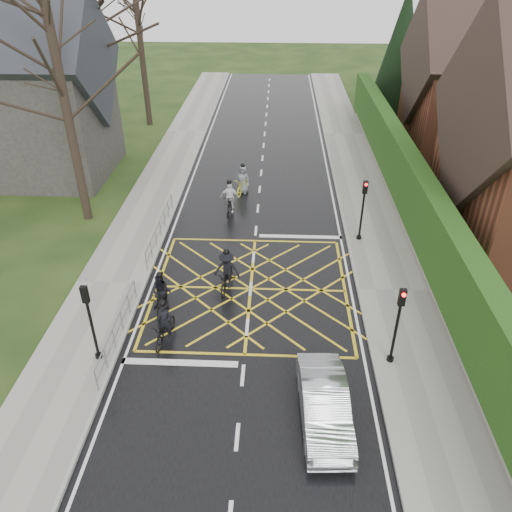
# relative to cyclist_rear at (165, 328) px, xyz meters

# --- Properties ---
(ground) EXTENTS (120.00, 120.00, 0.00)m
(ground) POSITION_rel_cyclist_rear_xyz_m (2.95, 3.33, -0.57)
(ground) COLOR black
(ground) RESTS_ON ground
(road) EXTENTS (9.00, 80.00, 0.01)m
(road) POSITION_rel_cyclist_rear_xyz_m (2.95, 3.33, -0.57)
(road) COLOR black
(road) RESTS_ON ground
(sidewalk_right) EXTENTS (3.00, 80.00, 0.15)m
(sidewalk_right) POSITION_rel_cyclist_rear_xyz_m (8.95, 3.33, -0.50)
(sidewalk_right) COLOR gray
(sidewalk_right) RESTS_ON ground
(sidewalk_left) EXTENTS (3.00, 80.00, 0.15)m
(sidewalk_left) POSITION_rel_cyclist_rear_xyz_m (-3.05, 3.33, -0.50)
(sidewalk_left) COLOR gray
(sidewalk_left) RESTS_ON ground
(stone_wall) EXTENTS (0.50, 38.00, 0.70)m
(stone_wall) POSITION_rel_cyclist_rear_xyz_m (10.70, 9.33, -0.22)
(stone_wall) COLOR slate
(stone_wall) RESTS_ON ground
(hedge) EXTENTS (0.90, 38.00, 2.80)m
(hedge) POSITION_rel_cyclist_rear_xyz_m (10.70, 9.33, 1.53)
(hedge) COLOR #1A3B10
(hedge) RESTS_ON stone_wall
(house_far) EXTENTS (9.80, 8.80, 10.30)m
(house_far) POSITION_rel_cyclist_rear_xyz_m (17.71, 21.33, 3.79)
(house_far) COLOR brown
(house_far) RESTS_ON ground
(conifer) EXTENTS (4.60, 4.60, 10.00)m
(conifer) POSITION_rel_cyclist_rear_xyz_m (13.70, 29.33, 4.42)
(conifer) COLOR black
(conifer) RESTS_ON ground
(church) EXTENTS (8.80, 7.80, 11.00)m
(church) POSITION_rel_cyclist_rear_xyz_m (-10.58, 15.33, 4.35)
(church) COLOR #2D2B28
(church) RESTS_ON ground
(tree_near) EXTENTS (9.24, 9.24, 11.44)m
(tree_near) POSITION_rel_cyclist_rear_xyz_m (-6.05, 9.33, 7.34)
(tree_near) COLOR black
(tree_near) RESTS_ON ground
(tree_mid) EXTENTS (10.08, 10.08, 12.48)m
(tree_mid) POSITION_rel_cyclist_rear_xyz_m (-7.05, 17.33, 8.06)
(tree_mid) COLOR black
(tree_mid) RESTS_ON ground
(tree_far) EXTENTS (8.40, 8.40, 10.40)m
(tree_far) POSITION_rel_cyclist_rear_xyz_m (-6.35, 25.33, 6.62)
(tree_far) COLOR black
(tree_far) RESTS_ON ground
(railing_south) EXTENTS (0.05, 5.04, 1.03)m
(railing_south) POSITION_rel_cyclist_rear_xyz_m (-1.70, -0.17, 0.21)
(railing_south) COLOR slate
(railing_south) RESTS_ON ground
(railing_north) EXTENTS (0.05, 6.04, 1.03)m
(railing_north) POSITION_rel_cyclist_rear_xyz_m (-1.70, 7.33, 0.21)
(railing_north) COLOR slate
(railing_north) RESTS_ON ground
(traffic_light_ne) EXTENTS (0.24, 0.31, 3.21)m
(traffic_light_ne) POSITION_rel_cyclist_rear_xyz_m (8.05, 7.52, 1.09)
(traffic_light_ne) COLOR black
(traffic_light_ne) RESTS_ON ground
(traffic_light_se) EXTENTS (0.24, 0.31, 3.21)m
(traffic_light_se) POSITION_rel_cyclist_rear_xyz_m (8.05, -0.88, 1.09)
(traffic_light_se) COLOR black
(traffic_light_se) RESTS_ON ground
(traffic_light_sw) EXTENTS (0.24, 0.31, 3.21)m
(traffic_light_sw) POSITION_rel_cyclist_rear_xyz_m (-2.15, -1.17, 1.09)
(traffic_light_sw) COLOR black
(traffic_light_sw) RESTS_ON ground
(cyclist_rear) EXTENTS (0.95, 1.90, 1.77)m
(cyclist_rear) POSITION_rel_cyclist_rear_xyz_m (0.00, 0.00, 0.00)
(cyclist_rear) COLOR black
(cyclist_rear) RESTS_ON ground
(cyclist_back) EXTENTS (0.80, 1.77, 1.76)m
(cyclist_back) POSITION_rel_cyclist_rear_xyz_m (-0.48, 1.78, 0.09)
(cyclist_back) COLOR black
(cyclist_back) RESTS_ON ground
(cyclist_mid) EXTENTS (1.19, 2.01, 1.88)m
(cyclist_mid) POSITION_rel_cyclist_rear_xyz_m (1.96, 3.38, 0.11)
(cyclist_mid) COLOR black
(cyclist_mid) RESTS_ON ground
(cyclist_front) EXTENTS (1.03, 1.89, 1.87)m
(cyclist_front) POSITION_rel_cyclist_rear_xyz_m (1.45, 10.32, 0.12)
(cyclist_front) COLOR black
(cyclist_front) RESTS_ON ground
(cyclist_lead) EXTENTS (1.12, 1.97, 1.81)m
(cyclist_lead) POSITION_rel_cyclist_rear_xyz_m (2.00, 12.79, 0.05)
(cyclist_lead) COLOR #BCC217
(cyclist_lead) RESTS_ON ground
(car) EXTENTS (1.62, 4.07, 1.32)m
(car) POSITION_rel_cyclist_rear_xyz_m (5.56, -3.41, 0.08)
(car) COLOR #BABCC2
(car) RESTS_ON ground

